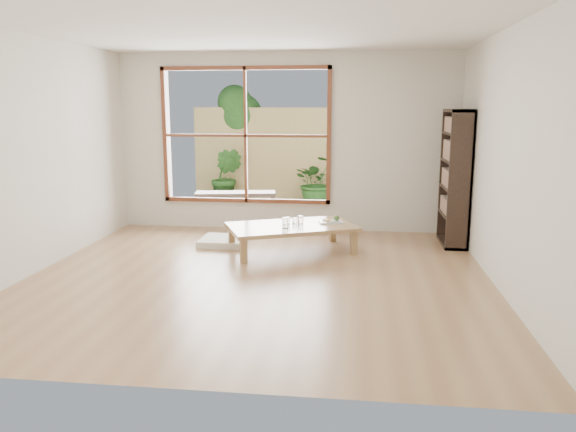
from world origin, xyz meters
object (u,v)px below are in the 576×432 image
(bookshelf, at_px, (455,178))
(garden_bench, at_px, (235,196))
(low_table, at_px, (291,228))
(food_tray, at_px, (332,221))

(bookshelf, xyz_separation_m, garden_bench, (-3.27, 1.35, -0.52))
(low_table, height_order, bookshelf, bookshelf)
(low_table, xyz_separation_m, bookshelf, (2.10, 0.67, 0.59))
(food_tray, xyz_separation_m, garden_bench, (-1.67, 1.80, 0.01))
(low_table, bearing_deg, garden_bench, 96.06)
(garden_bench, bearing_deg, low_table, -69.80)
(low_table, bearing_deg, bookshelf, -6.32)
(food_tray, bearing_deg, low_table, -170.67)
(bookshelf, distance_m, food_tray, 1.75)
(low_table, relative_size, food_tray, 5.30)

